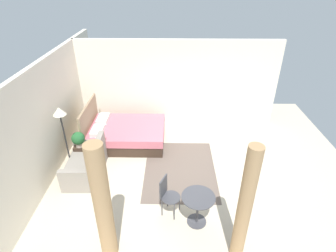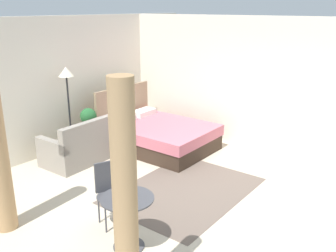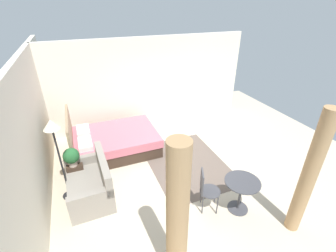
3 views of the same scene
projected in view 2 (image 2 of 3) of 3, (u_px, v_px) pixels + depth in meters
name	position (u px, v px, depth m)	size (l,w,h in m)	color
ground_plane	(180.00, 191.00, 6.34)	(8.29, 9.39, 0.02)	beige
wall_back	(56.00, 86.00, 7.76)	(8.29, 0.12, 2.80)	silver
wall_right	(253.00, 84.00, 7.91)	(0.12, 6.39, 2.80)	silver
area_rug	(185.00, 190.00, 6.33)	(2.49, 1.84, 0.01)	#66564C
bed	(158.00, 134.00, 8.16)	(1.67, 2.23, 1.24)	#38281E
couch	(81.00, 147.00, 7.43)	(1.41, 0.88, 0.90)	gray
nightstand	(94.00, 138.00, 8.05)	(0.41, 0.35, 0.52)	#38281E
potted_plant	(88.00, 117.00, 7.83)	(0.34, 0.34, 0.43)	tan
floor_lamp	(67.00, 83.00, 7.45)	(0.30, 0.30, 1.84)	black
balcony_table	(128.00, 213.00, 4.70)	(0.68, 0.68, 0.71)	#3F3F44
cafe_chair_near_window	(108.00, 188.00, 5.25)	(0.53, 0.53, 0.91)	#3F3F44
curtain_left	(125.00, 202.00, 3.54)	(0.24, 0.24, 2.42)	tan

